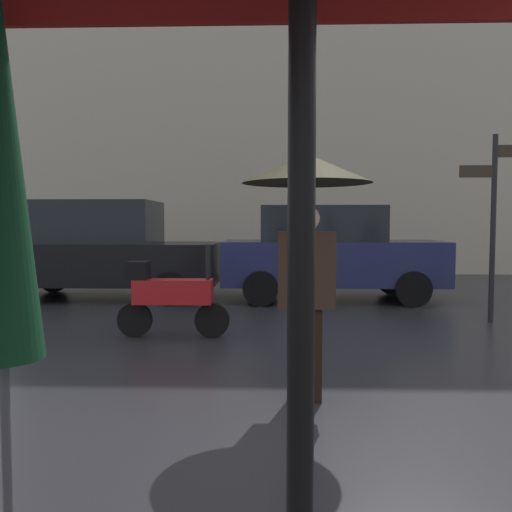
{
  "coord_description": "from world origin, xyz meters",
  "views": [
    {
      "loc": [
        -0.66,
        -2.6,
        1.5
      ],
      "look_at": [
        -0.87,
        4.0,
        1.1
      ],
      "focal_mm": 36.68,
      "sensor_mm": 36.0,
      "label": 1
    }
  ],
  "objects": [
    {
      "name": "pedestrian_with_umbrella",
      "position": [
        -0.37,
        1.77,
        1.68
      ],
      "size": [
        1.09,
        1.09,
        2.08
      ],
      "rotation": [
        0.0,
        0.0,
        4.13
      ],
      "color": "black",
      "rests_on": "ground"
    },
    {
      "name": "parked_scooter",
      "position": [
        -2.02,
        4.22,
        0.56
      ],
      "size": [
        1.49,
        0.32,
        1.23
      ],
      "rotation": [
        0.0,
        0.0,
        0.11
      ],
      "color": "black",
      "rests_on": "ground"
    },
    {
      "name": "parked_car_left",
      "position": [
        0.45,
        7.69,
        0.94
      ],
      "size": [
        4.25,
        1.84,
        1.85
      ],
      "rotation": [
        0.0,
        0.0,
        3.11
      ],
      "color": "#1E234C",
      "rests_on": "ground"
    },
    {
      "name": "parked_car_right",
      "position": [
        -4.09,
        7.81,
        0.98
      ],
      "size": [
        4.52,
        2.02,
        1.96
      ],
      "rotation": [
        0.0,
        0.0,
        -0.07
      ],
      "color": "black",
      "rests_on": "ground"
    },
    {
      "name": "street_signpost",
      "position": [
        2.68,
        5.41,
        1.73
      ],
      "size": [
        1.08,
        0.08,
        2.84
      ],
      "color": "black",
      "rests_on": "ground"
    },
    {
      "name": "building_block",
      "position": [
        0.0,
        14.63,
        6.83
      ],
      "size": [
        17.8,
        3.07,
        13.67
      ],
      "primitive_type": "cube",
      "color": "#B2A893",
      "rests_on": "ground"
    }
  ]
}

